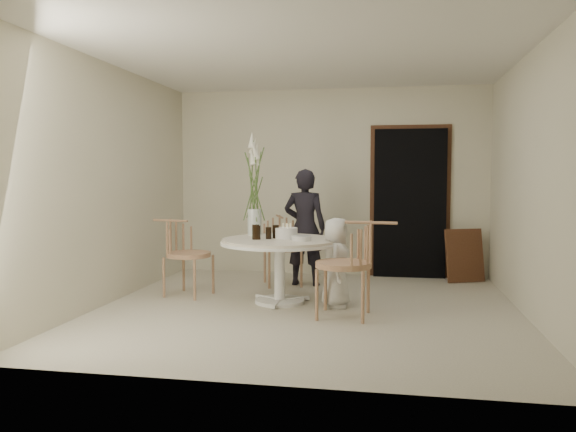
% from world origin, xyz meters
% --- Properties ---
extents(ground, '(4.50, 4.50, 0.00)m').
position_xyz_m(ground, '(0.00, 0.00, 0.00)').
color(ground, beige).
rests_on(ground, ground).
extents(room_shell, '(4.50, 4.50, 4.50)m').
position_xyz_m(room_shell, '(0.00, 0.00, 1.62)').
color(room_shell, white).
rests_on(room_shell, ground).
extents(doorway, '(1.00, 0.10, 2.10)m').
position_xyz_m(doorway, '(1.15, 2.19, 1.05)').
color(doorway, black).
rests_on(doorway, ground).
extents(door_trim, '(1.12, 0.03, 2.22)m').
position_xyz_m(door_trim, '(1.15, 2.23, 1.11)').
color(door_trim, brown).
rests_on(door_trim, ground).
extents(table, '(1.33, 1.33, 0.73)m').
position_xyz_m(table, '(-0.35, 0.25, 0.62)').
color(table, white).
rests_on(table, ground).
extents(picture_frame, '(0.56, 0.37, 0.72)m').
position_xyz_m(picture_frame, '(1.88, 1.95, 0.36)').
color(picture_frame, brown).
rests_on(picture_frame, ground).
extents(chair_far, '(0.62, 0.65, 0.91)m').
position_xyz_m(chair_far, '(-0.56, 1.41, 0.59)').
color(chair_far, tan).
rests_on(chair_far, ground).
extents(chair_right, '(0.63, 0.58, 0.99)m').
position_xyz_m(chair_right, '(0.55, -0.27, 0.64)').
color(chair_right, tan).
rests_on(chair_right, ground).
extents(chair_left, '(0.61, 0.58, 0.92)m').
position_xyz_m(chair_left, '(-1.63, 0.47, 0.60)').
color(chair_left, tan).
rests_on(chair_left, ground).
extents(girl, '(0.58, 0.40, 1.53)m').
position_xyz_m(girl, '(-0.23, 1.34, 0.77)').
color(girl, black).
rests_on(girl, ground).
extents(boy, '(0.32, 0.48, 0.98)m').
position_xyz_m(boy, '(0.29, 0.17, 0.49)').
color(boy, silver).
rests_on(boy, ground).
extents(birthday_cake, '(0.25, 0.25, 0.17)m').
position_xyz_m(birthday_cake, '(-0.28, 0.31, 0.79)').
color(birthday_cake, white).
rests_on(birthday_cake, table).
extents(cola_tumbler_a, '(0.08, 0.08, 0.14)m').
position_xyz_m(cola_tumbler_a, '(-0.47, 0.22, 0.80)').
color(cola_tumbler_a, black).
rests_on(cola_tumbler_a, table).
extents(cola_tumbler_b, '(0.09, 0.09, 0.16)m').
position_xyz_m(cola_tumbler_b, '(-0.58, 0.15, 0.81)').
color(cola_tumbler_b, black).
rests_on(cola_tumbler_b, table).
extents(cola_tumbler_c, '(0.09, 0.09, 0.17)m').
position_xyz_m(cola_tumbler_c, '(-0.60, 0.15, 0.81)').
color(cola_tumbler_c, black).
rests_on(cola_tumbler_c, table).
extents(cola_tumbler_d, '(0.09, 0.09, 0.15)m').
position_xyz_m(cola_tumbler_d, '(-0.41, 0.30, 0.81)').
color(cola_tumbler_d, black).
rests_on(cola_tumbler_d, table).
extents(plate_stack, '(0.25, 0.25, 0.05)m').
position_xyz_m(plate_stack, '(-0.08, 0.12, 0.76)').
color(plate_stack, silver).
rests_on(plate_stack, table).
extents(flower_vase, '(0.17, 0.17, 1.24)m').
position_xyz_m(flower_vase, '(-0.74, 0.64, 1.28)').
color(flower_vase, silver).
rests_on(flower_vase, table).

